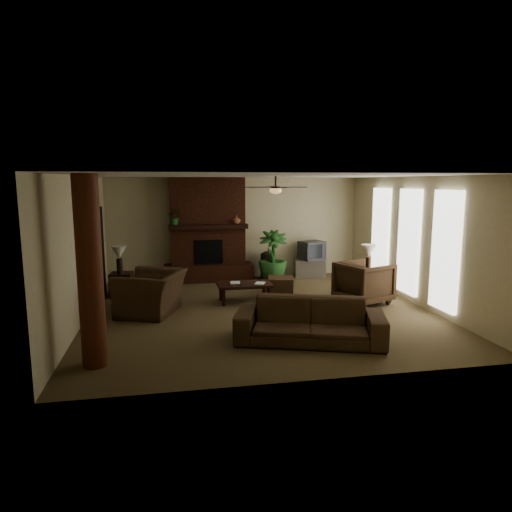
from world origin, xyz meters
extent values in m
plane|color=brown|center=(0.00, 0.00, 0.00)|extent=(7.00, 7.00, 0.00)
plane|color=silver|center=(0.00, 0.00, 2.80)|extent=(7.00, 7.00, 0.00)
plane|color=#C4B98E|center=(0.00, 3.50, 1.40)|extent=(7.00, 0.00, 7.00)
plane|color=#C4B98E|center=(0.00, -3.50, 1.40)|extent=(7.00, 0.00, 7.00)
plane|color=#C4B98E|center=(-3.50, 0.00, 1.40)|extent=(0.00, 7.00, 7.00)
plane|color=#C4B98E|center=(3.50, 0.00, 1.40)|extent=(0.00, 7.00, 7.00)
cube|color=#482213|center=(-0.80, 3.25, 1.40)|extent=(2.00, 0.50, 2.80)
cube|color=#482213|center=(-0.80, 3.15, 0.23)|extent=(2.40, 0.70, 0.45)
cube|color=black|center=(-0.80, 2.99, 0.82)|extent=(0.75, 0.04, 0.65)
cube|color=black|center=(-0.80, 2.97, 1.50)|extent=(2.10, 0.28, 0.12)
cube|color=white|center=(3.45, 1.60, 1.35)|extent=(0.08, 0.85, 2.35)
cube|color=white|center=(3.45, 0.20, 1.35)|extent=(0.08, 0.85, 2.35)
cube|color=white|center=(3.45, -1.20, 1.35)|extent=(0.08, 0.85, 2.35)
cylinder|color=#632D18|center=(-2.95, -2.40, 1.40)|extent=(0.36, 0.36, 2.80)
cube|color=black|center=(-3.44, 1.80, 1.05)|extent=(0.10, 1.00, 2.10)
cylinder|color=black|center=(0.40, 0.30, 2.68)|extent=(0.04, 0.04, 0.24)
cylinder|color=black|center=(0.40, 0.30, 2.56)|extent=(0.20, 0.20, 0.06)
ellipsoid|color=#F2BF72|center=(0.40, 0.30, 2.50)|extent=(0.26, 0.26, 0.14)
cube|color=black|center=(0.80, 0.30, 2.57)|extent=(0.55, 0.12, 0.01)
cube|color=black|center=(0.00, 0.30, 2.57)|extent=(0.55, 0.12, 0.01)
cube|color=black|center=(0.40, 0.70, 2.57)|extent=(0.12, 0.55, 0.01)
cube|color=black|center=(0.40, -0.10, 2.57)|extent=(0.12, 0.55, 0.01)
imported|color=#402E1B|center=(0.47, -2.02, 0.48)|extent=(2.58, 1.45, 0.97)
imported|color=#402E1B|center=(-2.22, 0.22, 0.58)|extent=(1.28, 1.55, 1.16)
imported|color=#402E1B|center=(2.40, 0.15, 0.52)|extent=(1.24, 1.28, 1.03)
cube|color=black|center=(-0.20, 0.74, 0.40)|extent=(1.20, 0.70, 0.06)
cube|color=black|center=(-0.70, 0.49, 0.18)|extent=(0.07, 0.07, 0.37)
cube|color=black|center=(0.30, 0.49, 0.18)|extent=(0.07, 0.07, 0.37)
cube|color=black|center=(-0.70, 0.99, 0.18)|extent=(0.07, 0.07, 0.37)
cube|color=black|center=(0.30, 0.99, 0.18)|extent=(0.07, 0.07, 0.37)
cube|color=#402E1B|center=(0.79, 1.35, 0.20)|extent=(0.72, 0.72, 0.40)
cube|color=#BDBDC0|center=(2.09, 3.14, 0.25)|extent=(0.93, 0.65, 0.50)
cube|color=#333335|center=(2.12, 3.12, 0.76)|extent=(0.78, 0.69, 0.52)
cube|color=black|center=(2.12, 2.85, 0.76)|extent=(0.50, 0.21, 0.40)
cylinder|color=black|center=(0.82, 3.15, 0.35)|extent=(0.34, 0.34, 0.70)
sphere|color=black|center=(0.82, 3.15, 0.60)|extent=(0.34, 0.34, 0.34)
imported|color=#295A24|center=(0.90, 2.73, 0.39)|extent=(0.93, 1.46, 0.78)
cube|color=black|center=(-2.97, 1.86, 0.28)|extent=(0.55, 0.55, 0.55)
cylinder|color=black|center=(-2.99, 1.81, 0.73)|extent=(0.17, 0.17, 0.35)
cone|color=#F0E8CB|center=(-2.99, 1.81, 1.05)|extent=(0.43, 0.43, 0.30)
cube|color=black|center=(2.80, 0.99, 0.28)|extent=(0.64, 0.64, 0.55)
cylinder|color=black|center=(2.84, 0.94, 0.73)|extent=(0.16, 0.16, 0.35)
cone|color=#F0E8CB|center=(2.84, 0.94, 1.05)|extent=(0.41, 0.41, 0.30)
imported|color=#295A24|center=(-1.67, 3.01, 1.72)|extent=(0.46, 0.49, 0.33)
imported|color=#925A3A|center=(-0.04, 2.99, 1.67)|extent=(0.28, 0.29, 0.22)
imported|color=#999999|center=(-0.51, 0.77, 0.57)|extent=(0.22, 0.05, 0.29)
imported|color=#999999|center=(0.03, 0.66, 0.58)|extent=(0.20, 0.10, 0.29)
camera|label=1|loc=(-1.81, -9.12, 2.68)|focal=31.99mm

